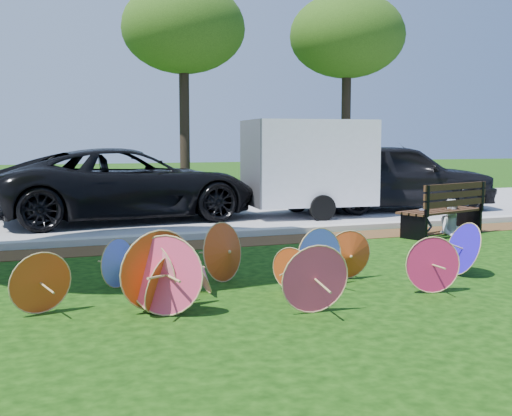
{
  "coord_description": "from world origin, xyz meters",
  "views": [
    {
      "loc": [
        -2.65,
        -6.35,
        1.85
      ],
      "look_at": [
        0.5,
        2.0,
        0.9
      ],
      "focal_mm": 45.0,
      "sensor_mm": 36.0,
      "label": 1
    }
  ],
  "objects_px": {
    "park_bench": "(440,209)",
    "person_right": "(454,200)",
    "dark_pickup": "(394,176)",
    "cargo_trailer": "(309,162)",
    "black_van": "(127,185)",
    "parasol_pile": "(245,266)",
    "person_left": "(424,209)"
  },
  "relations": [
    {
      "from": "park_bench",
      "to": "person_right",
      "type": "height_order",
      "value": "person_right"
    },
    {
      "from": "dark_pickup",
      "to": "cargo_trailer",
      "type": "bearing_deg",
      "value": 106.68
    },
    {
      "from": "black_van",
      "to": "person_right",
      "type": "distance_m",
      "value": 7.15
    },
    {
      "from": "black_van",
      "to": "cargo_trailer",
      "type": "distance_m",
      "value": 4.33
    },
    {
      "from": "person_left",
      "to": "cargo_trailer",
      "type": "bearing_deg",
      "value": 114.0
    },
    {
      "from": "parasol_pile",
      "to": "dark_pickup",
      "type": "distance_m",
      "value": 10.16
    },
    {
      "from": "dark_pickup",
      "to": "parasol_pile",
      "type": "bearing_deg",
      "value": 145.08
    },
    {
      "from": "person_right",
      "to": "park_bench",
      "type": "bearing_deg",
      "value": -159.98
    },
    {
      "from": "dark_pickup",
      "to": "park_bench",
      "type": "relative_size",
      "value": 2.7
    },
    {
      "from": "parasol_pile",
      "to": "person_left",
      "type": "bearing_deg",
      "value": 34.85
    },
    {
      "from": "dark_pickup",
      "to": "person_left",
      "type": "height_order",
      "value": "dark_pickup"
    },
    {
      "from": "black_van",
      "to": "dark_pickup",
      "type": "bearing_deg",
      "value": -97.22
    },
    {
      "from": "parasol_pile",
      "to": "black_van",
      "type": "relative_size",
      "value": 1.03
    },
    {
      "from": "person_left",
      "to": "black_van",
      "type": "bearing_deg",
      "value": 151.56
    },
    {
      "from": "dark_pickup",
      "to": "park_bench",
      "type": "xyz_separation_m",
      "value": [
        -1.61,
        -4.14,
        -0.39
      ]
    },
    {
      "from": "cargo_trailer",
      "to": "person_right",
      "type": "bearing_deg",
      "value": -63.56
    },
    {
      "from": "parasol_pile",
      "to": "cargo_trailer",
      "type": "bearing_deg",
      "value": 59.46
    },
    {
      "from": "parasol_pile",
      "to": "person_right",
      "type": "relative_size",
      "value": 4.61
    },
    {
      "from": "person_left",
      "to": "person_right",
      "type": "distance_m",
      "value": 0.72
    },
    {
      "from": "park_bench",
      "to": "person_left",
      "type": "distance_m",
      "value": 0.35
    },
    {
      "from": "dark_pickup",
      "to": "person_left",
      "type": "bearing_deg",
      "value": 161.88
    },
    {
      "from": "parasol_pile",
      "to": "person_left",
      "type": "xyz_separation_m",
      "value": [
        4.88,
        3.4,
        0.13
      ]
    },
    {
      "from": "black_van",
      "to": "dark_pickup",
      "type": "xyz_separation_m",
      "value": [
        6.93,
        -0.27,
        0.07
      ]
    },
    {
      "from": "cargo_trailer",
      "to": "person_right",
      "type": "height_order",
      "value": "cargo_trailer"
    },
    {
      "from": "cargo_trailer",
      "to": "person_left",
      "type": "bearing_deg",
      "value": -73.64
    },
    {
      "from": "parasol_pile",
      "to": "person_left",
      "type": "height_order",
      "value": "person_left"
    },
    {
      "from": "parasol_pile",
      "to": "black_van",
      "type": "height_order",
      "value": "black_van"
    },
    {
      "from": "person_left",
      "to": "parasol_pile",
      "type": "bearing_deg",
      "value": -132.28
    },
    {
      "from": "parasol_pile",
      "to": "cargo_trailer",
      "type": "xyz_separation_m",
      "value": [
        4.16,
        7.06,
        0.93
      ]
    },
    {
      "from": "cargo_trailer",
      "to": "person_right",
      "type": "xyz_separation_m",
      "value": [
        1.42,
        -3.66,
        -0.64
      ]
    },
    {
      "from": "parasol_pile",
      "to": "park_bench",
      "type": "relative_size",
      "value": 3.17
    },
    {
      "from": "person_left",
      "to": "person_right",
      "type": "relative_size",
      "value": 0.77
    }
  ]
}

